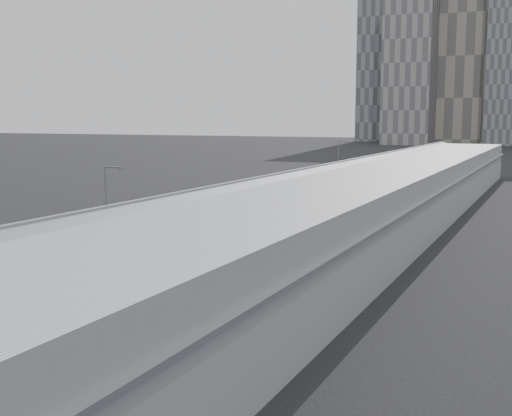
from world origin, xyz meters
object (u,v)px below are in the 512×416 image
Objects in this scene: bus_6 at (360,187)px; bus_7 at (383,179)px; bus_4 at (283,210)px; bus_8 at (402,174)px; bus_2 at (131,261)px; bus_5 at (324,198)px; shipping_container at (352,176)px; street_lamp_far at (339,161)px; suv at (382,171)px; bus_1 at (19,303)px; street_lamp_near at (108,207)px; bus_3 at (245,229)px; bus_10 at (424,165)px; bus_9 at (416,168)px.

bus_7 is at bearing 87.63° from bus_6.
bus_6 is at bearing 84.11° from bus_4.
bus_6 is 1.10× the size of bus_8.
bus_6 is at bearing 85.93° from bus_2.
bus_5 reaches higher than shipping_container.
street_lamp_far is at bearing 94.27° from bus_4.
bus_4 is at bearing -98.98° from suv.
bus_1 is at bearing -102.36° from shipping_container.
bus_2 is 1.62× the size of street_lamp_near.
bus_6 reaches higher than bus_3.
bus_5 is at bearing 85.34° from bus_4.
bus_5 is at bearing -94.74° from bus_6.
bus_7 is at bearing -89.38° from suv.
bus_3 is 25.52m from bus_5.
shipping_container is at bearing 93.72° from street_lamp_far.
bus_6 is 2.21× the size of suv.
bus_10 is 35.23m from shipping_container.
bus_1 is at bearing -91.28° from bus_5.
bus_1 is at bearing -86.59° from bus_10.
bus_3 is 0.88× the size of bus_4.
bus_1 is 2.14× the size of shipping_container.
bus_3 is at bearing -89.41° from bus_4.
bus_2 is 84.89m from bus_8.
shipping_container is at bearing 90.26° from bus_1.
bus_7 is 9.44m from shipping_container.
bus_2 is 1.01× the size of bus_10.
bus_2 is 110.92m from bus_10.
street_lamp_far reaches higher than bus_2.
bus_6 is 40.85m from suv.
bus_7 is at bearing 86.01° from bus_2.
bus_4 reaches higher than bus_9.
bus_4 is 1.72× the size of street_lamp_near.
bus_7 is (0.93, 41.77, 0.01)m from bus_4.
suv is (-6.45, -3.73, -0.73)m from bus_9.
shipping_container is (-7.13, 19.53, -0.26)m from bus_6.
bus_5 is 42.76m from bus_8.
bus_2 reaches higher than bus_5.
bus_5 is 1.56× the size of street_lamp_near.
bus_6 reaches higher than shipping_container.
bus_1 is 122.62m from bus_10.
bus_9 is at bearing 85.64° from bus_8.
street_lamp_near is (-5.61, -37.72, 3.20)m from bus_5.
bus_1 is 1.11× the size of bus_3.
street_lamp_far reaches higher than bus_7.
bus_10 is 2.05× the size of shipping_container.
bus_4 reaches higher than suv.
street_lamp_near is at bearing -89.86° from street_lamp_far.
bus_2 reaches higher than bus_8.
bus_10 is (-0.20, 10.18, -0.00)m from bus_9.
bus_3 is 50.28m from street_lamp_far.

